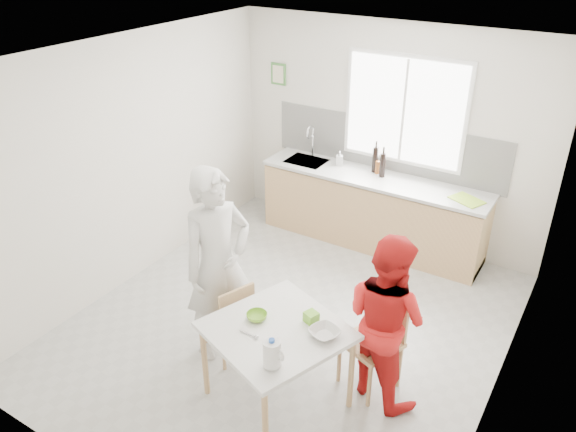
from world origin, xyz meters
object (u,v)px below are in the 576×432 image
at_px(person_red, 386,318).
at_px(wine_bottle_a, 375,160).
at_px(person_white, 218,265).
at_px(bowl_green, 257,316).
at_px(chair_far, 377,335).
at_px(milk_jug, 272,353).
at_px(wine_bottle_b, 383,165).
at_px(chair_left, 232,317).
at_px(bowl_white, 325,333).
at_px(dining_table, 276,337).

distance_m(person_red, wine_bottle_a, 2.72).
relative_size(person_white, bowl_green, 10.79).
xyz_separation_m(chair_far, person_red, (0.09, -0.07, 0.26)).
xyz_separation_m(person_white, milk_jug, (1.02, -0.67, -0.04)).
bearing_deg(wine_bottle_b, chair_left, -96.04).
relative_size(wine_bottle_a, wine_bottle_b, 1.07).
bearing_deg(chair_left, wine_bottle_a, -162.87).
xyz_separation_m(person_white, wine_bottle_b, (0.45, 2.61, 0.13)).
bearing_deg(bowl_white, wine_bottle_a, 106.79).
height_order(dining_table, bowl_white, bowl_white).
height_order(person_white, wine_bottle_a, person_white).
xyz_separation_m(bowl_white, wine_bottle_b, (-0.73, 2.78, 0.27)).
height_order(person_red, wine_bottle_b, person_red).
relative_size(person_red, wine_bottle_b, 5.19).
bearing_deg(chair_far, bowl_green, -122.27).
distance_m(person_red, bowl_green, 1.06).
relative_size(chair_far, person_white, 0.50).
bearing_deg(person_white, person_red, -59.44).
distance_m(chair_left, bowl_white, 1.07).
relative_size(person_red, bowl_green, 8.98).
bearing_deg(bowl_white, chair_far, 64.83).
xyz_separation_m(person_white, bowl_white, (1.18, -0.17, -0.14)).
distance_m(person_white, person_red, 1.55).
distance_m(bowl_green, bowl_white, 0.58).
bearing_deg(bowl_green, wine_bottle_b, 93.11).
height_order(bowl_white, milk_jug, milk_jug).
xyz_separation_m(dining_table, person_white, (-0.82, 0.30, 0.25)).
bearing_deg(person_red, milk_jug, 82.85).
bearing_deg(bowl_green, person_white, 155.56).
height_order(chair_left, milk_jug, milk_jug).
xyz_separation_m(chair_left, milk_jug, (0.85, -0.61, 0.44)).
height_order(chair_left, bowl_green, chair_left).
bearing_deg(bowl_green, person_red, 31.58).
bearing_deg(chair_left, wine_bottle_b, -165.87).
bearing_deg(person_red, dining_table, 59.74).
distance_m(wine_bottle_a, wine_bottle_b, 0.16).
relative_size(chair_far, bowl_white, 4.00).
distance_m(bowl_white, wine_bottle_a, 3.01).
distance_m(dining_table, chair_far, 0.91).
xyz_separation_m(bowl_white, milk_jug, (-0.16, -0.50, 0.10)).
bearing_deg(bowl_white, milk_jug, -107.63).
xyz_separation_m(person_white, wine_bottle_a, (0.32, 2.70, 0.14)).
relative_size(dining_table, person_red, 0.82).
height_order(chair_far, bowl_white, chair_far).
height_order(dining_table, wine_bottle_b, wine_bottle_b).
bearing_deg(wine_bottle_b, person_red, -65.60).
distance_m(bowl_white, milk_jug, 0.54).
distance_m(bowl_white, wine_bottle_b, 2.89).
distance_m(chair_left, wine_bottle_a, 2.84).
bearing_deg(bowl_green, wine_bottle_a, 95.63).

